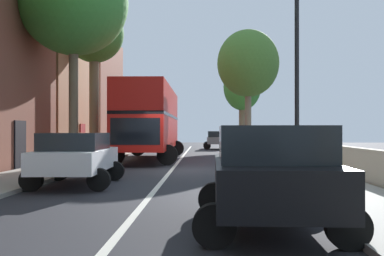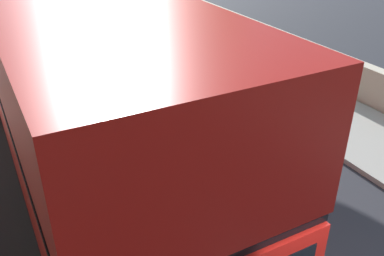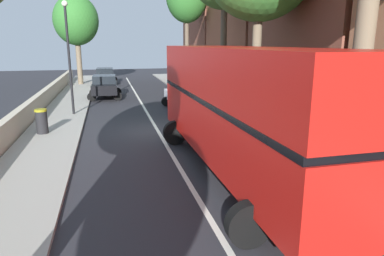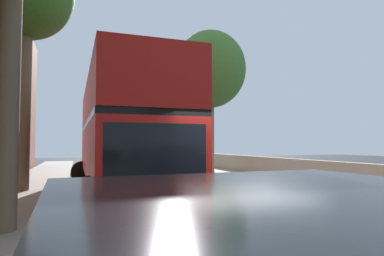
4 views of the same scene
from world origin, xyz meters
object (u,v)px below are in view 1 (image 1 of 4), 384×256
Objects in this scene: double_decker_bus at (150,118)px; street_tree_left_2 at (94,36)px; street_tree_right_1 at (242,88)px; parked_car_white_left_2 at (77,155)px; litter_bin_right at (299,154)px; lamppost_right at (297,63)px; parked_car_black_right_0 at (270,172)px; street_tree_right_5 at (248,64)px; parked_car_grey_right_3 at (217,139)px; street_tree_left_6 at (74,3)px.

street_tree_left_2 is (-3.46, 0.98, 4.92)m from double_decker_bus.
double_decker_bus is 14.68m from street_tree_right_1.
street_tree_left_2 is at bearing -129.45° from street_tree_right_1.
litter_bin_right is (7.80, 5.01, -0.23)m from parked_car_white_left_2.
street_tree_right_1 is 15.56m from street_tree_left_2.
street_tree_left_2 is 1.44× the size of lamppost_right.
parked_car_black_right_0 is 0.46× the size of street_tree_right_5.
parked_car_black_right_0 is 0.64× the size of lamppost_right.
street_tree_right_1 is at bearing 85.95° from parked_car_black_right_0.
street_tree_left_2 is at bearing -119.57° from parked_car_grey_right_3.
double_decker_bus reaches higher than parked_car_black_right_0.
parked_car_grey_right_3 is at bearing 143.46° from street_tree_right_1.
street_tree_right_1 reaches higher than double_decker_bus.
street_tree_right_1 is 20.12m from litter_bin_right.
parked_car_grey_right_3 is at bearing 103.89° from street_tree_right_5.
double_decker_bus is 7.84m from street_tree_left_6.
street_tree_left_6 is at bearing 171.70° from litter_bin_right.
street_tree_right_5 is (2.00, -8.10, 5.51)m from parked_car_grey_right_3.
street_tree_left_6 reaches higher than parked_car_grey_right_3.
parked_car_grey_right_3 is 25.75m from lamppost_right.
street_tree_left_6 is at bearing 107.52° from parked_car_white_left_2.
street_tree_right_5 reaches higher than litter_bin_right.
street_tree_right_5 reaches higher than lamppost_right.
double_decker_bus is 1.82× the size of lamppost_right.
street_tree_right_1 reaches higher than parked_car_grey_right_3.
street_tree_right_5 is at bearing -91.25° from street_tree_right_1.
street_tree_right_1 is at bearing 63.15° from street_tree_left_6.
street_tree_left_2 is 11.11m from street_tree_right_5.
street_tree_right_5 reaches higher than parked_car_white_left_2.
street_tree_left_2 reaches higher than parked_car_black_right_0.
street_tree_left_6 is (-7.03, 12.23, 6.47)m from parked_car_black_right_0.
double_decker_bus is 10.18× the size of litter_bin_right.
parked_car_grey_right_3 is 5.16m from street_tree_right_1.
litter_bin_right is at bearing 75.45° from parked_car_black_right_0.
street_tree_left_6 reaches higher than lamppost_right.
street_tree_left_2 reaches higher than litter_bin_right.
street_tree_right_5 is at bearing 85.19° from parked_car_black_right_0.
parked_car_black_right_0 is 7.24m from lamppost_right.
parked_car_grey_right_3 is (4.20, 14.48, -1.44)m from double_decker_bus.
double_decker_bus is at bearing 86.09° from parked_car_white_left_2.
street_tree_left_2 is 15.68m from lamppost_right.
parked_car_white_left_2 is 1.09× the size of parked_car_grey_right_3.
street_tree_left_6 reaches higher than litter_bin_right.
double_decker_bus is 15.15m from parked_car_grey_right_3.
lamppost_right is 5.60× the size of litter_bin_right.
lamppost_right reaches higher than parked_car_white_left_2.
parked_car_white_left_2 is at bearing -174.69° from lamppost_right.
street_tree_right_5 is 14.28m from litter_bin_right.
street_tree_right_5 is 17.62m from lamppost_right.
parked_car_grey_right_3 is 21.93m from street_tree_left_6.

